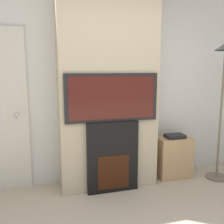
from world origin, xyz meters
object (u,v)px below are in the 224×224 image
television (112,98)px  media_stand (173,156)px  fireplace (112,157)px  floor_lamp (223,83)px

television → media_stand: (0.96, 0.18, -0.89)m
television → media_stand: 1.32m
television → media_stand: size_ratio=1.82×
fireplace → floor_lamp: bearing=-2.0°
television → floor_lamp: 1.55m
fireplace → media_stand: bearing=10.3°
fireplace → television: 0.75m
television → floor_lamp: bearing=-1.9°
fireplace → television: (0.00, -0.00, 0.75)m
fireplace → media_stand: 0.99m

